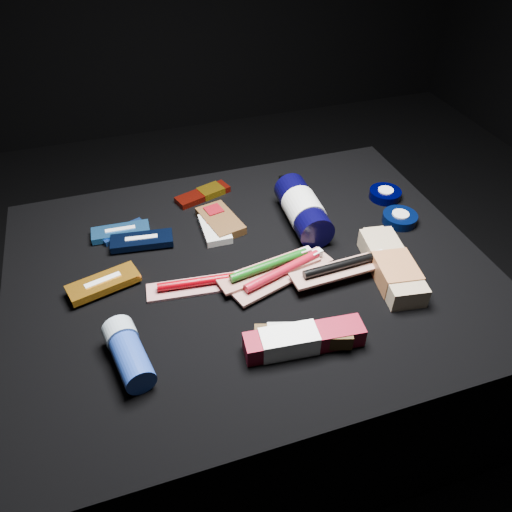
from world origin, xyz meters
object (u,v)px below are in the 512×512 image
object	(u,v)px
bodywash_bottle	(392,267)
deodorant_stick	(128,353)
lotion_bottle	(303,210)
toothpaste_carton_red	(299,340)

from	to	relation	value
bodywash_bottle	deodorant_stick	size ratio (longest dim) A/B	1.58
lotion_bottle	deodorant_stick	bearing A→B (deg)	-144.11
lotion_bottle	bodywash_bottle	xyz separation A→B (m)	(0.11, -0.22, -0.02)
bodywash_bottle	deodorant_stick	world-z (taller)	deodorant_stick
lotion_bottle	toothpaste_carton_red	world-z (taller)	lotion_bottle
lotion_bottle	bodywash_bottle	bearing A→B (deg)	-61.62
lotion_bottle	toothpaste_carton_red	xyz separation A→B (m)	(-0.14, -0.34, -0.02)
bodywash_bottle	toothpaste_carton_red	xyz separation A→B (m)	(-0.25, -0.12, -0.00)
lotion_bottle	deodorant_stick	xyz separation A→B (m)	(-0.43, -0.28, -0.01)
bodywash_bottle	toothpaste_carton_red	world-z (taller)	bodywash_bottle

